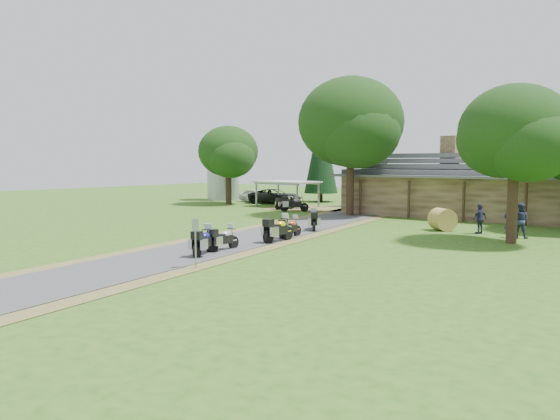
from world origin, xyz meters
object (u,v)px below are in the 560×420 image
Objects in this scene: motorcycle_row_a at (204,240)px; carport at (287,194)px; motorcycle_carport_a at (284,203)px; motorcycle_carport_b at (294,203)px; silo at (223,168)px; car_dark_suv at (275,193)px; lodge at (484,184)px; motorcycle_row_d at (290,227)px; car_white_sedan at (256,194)px; motorcycle_row_b at (223,238)px; motorcycle_row_c at (278,228)px; hay_bale at (442,219)px; motorcycle_row_e at (314,220)px.

carport is at bearing 5.10° from motorcycle_row_a.
motorcycle_carport_b is (1.82, -1.09, 0.15)m from motorcycle_carport_a.
silo reaches higher than motorcycle_carport_b.
motorcycle_carport_b is (-9.20, 19.94, 0.06)m from motorcycle_row_a.
silo is at bearing 62.79° from car_dark_suv.
lodge is at bearing -16.38° from motorcycle_carport_b.
silo reaches higher than motorcycle_row_d.
car_white_sedan reaches higher than motorcycle_row_b.
lodge is 10.31× the size of motorcycle_row_c.
lodge reaches higher than motorcycle_row_d.
motorcycle_row_a is at bearing -134.49° from car_white_sedan.
motorcycle_row_a is at bearing -57.48° from carport.
motorcycle_row_b is at bearing -101.82° from lodge.
motorcycle_row_a is 1.10× the size of motorcycle_row_b.
car_dark_suv is at bearing -6.20° from silo.
hay_bale is (0.54, -9.97, -1.78)m from lodge.
motorcycle_row_d is at bearing -49.11° from carport.
silo is at bearing 43.04° from motorcycle_row_b.
car_dark_suv is 23.97m from hay_bale.
motorcycle_row_d is 1.30× the size of hay_bale.
motorcycle_row_e is 0.91× the size of motorcycle_carport_b.
motorcycle_row_e is at bearing -44.34° from carport.
lodge is at bearing -56.01° from motorcycle_carport_a.
silo is 8.22m from car_dark_suv.
car_dark_suv is 29.27m from motorcycle_row_b.
motorcycle_row_d is 9.76m from hay_bale.
motorcycle_row_d is 0.91× the size of motorcycle_row_e.
motorcycle_row_b is at bearing -133.19° from car_white_sedan.
motorcycle_row_e is 1.15× the size of motorcycle_carport_a.
motorcycle_row_e is at bearing -121.85° from car_white_sedan.
motorcycle_row_b is 20.57m from motorcycle_carport_b.
car_dark_suv is (-20.66, 1.22, -1.35)m from lodge.
motorcycle_row_e is (17.49, -15.87, -0.23)m from car_white_sedan.
motorcycle_row_e is at bearing -111.58° from lodge.
motorcycle_row_b is at bearing -130.81° from motorcycle_carport_a.
motorcycle_carport_b is at bearing -153.61° from car_dark_suv.
carport is at bearing 6.41° from motorcycle_row_e.
motorcycle_row_c is at bearing -163.36° from car_dark_suv.
car_white_sedan is at bearing 160.51° from carport.
motorcycle_row_b is at bearing -168.45° from car_dark_suv.
carport is at bearing -175.98° from lodge.
motorcycle_carport_b is at bearing 33.56° from motorcycle_row_c.
motorcycle_row_b is (12.49, -22.22, -0.58)m from carport.
motorcycle_carport_a is (7.47, -5.23, -0.31)m from car_white_sedan.
hay_bale reaches higher than motorcycle_row_a.
motorcycle_row_e is (11.66, -13.29, -0.53)m from carport.
silo is 31.55m from hay_bale.
lodge reaches higher than motorcycle_row_c.
motorcycle_carport_b is (-8.97, 13.06, 0.12)m from motorcycle_row_d.
car_white_sedan is 3.96× the size of hay_bale.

